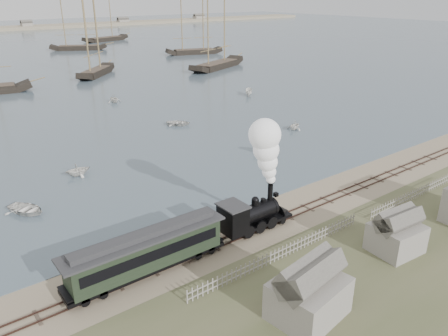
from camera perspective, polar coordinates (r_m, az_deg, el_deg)
ground at (r=46.04m, az=7.33°, el=-4.99°), size 600.00×600.00×0.00m
rail_track at (r=44.80m, az=9.12°, el=-5.86°), size 120.00×1.80×0.16m
picket_fence_west at (r=37.79m, az=7.64°, el=-11.61°), size 19.00×0.10×1.20m
picket_fence_east at (r=51.31m, az=23.41°, el=-3.80°), size 15.00×0.10×1.20m
shed_left at (r=32.50m, az=10.78°, el=-18.31°), size 5.00×4.00×4.10m
shed_mid at (r=41.17m, az=21.28°, el=-10.02°), size 4.00×3.50×3.60m
locomotive at (r=40.07m, az=5.29°, el=-1.81°), size 8.13×3.04×10.13m
passenger_coach at (r=35.13m, az=-10.07°, el=-10.60°), size 13.47×2.60×3.27m
beached_dinghy at (r=37.77m, az=-15.34°, el=-11.61°), size 2.92×3.88×0.76m
rowboat_0 at (r=48.39m, az=-24.42°, el=-4.89°), size 5.12×4.66×0.87m
rowboat_1 at (r=55.53m, az=-18.57°, el=-0.18°), size 2.69×3.08×1.56m
rowboat_2 at (r=60.29m, az=5.13°, el=2.54°), size 3.28×3.10×1.27m
rowboat_3 at (r=73.26m, az=-5.97°, el=5.90°), size 4.73×4.83×0.82m
rowboat_4 at (r=71.30m, az=9.21°, el=5.53°), size 3.05×3.31×1.45m
rowboat_5 at (r=94.33m, az=3.24°, el=9.86°), size 3.69×3.47×1.42m
rowboat_7 at (r=90.76m, az=-14.19°, el=8.79°), size 3.17×2.77×1.61m
schooner_3 at (r=120.69m, az=-16.82°, el=16.17°), size 15.16×15.34×20.00m
schooner_4 at (r=127.68m, az=-0.88°, el=17.34°), size 23.45×13.88×20.00m
schooner_5 at (r=157.58m, az=-4.01°, el=18.22°), size 20.20×10.37×20.00m
schooner_8 at (r=177.11m, az=-18.85°, el=17.60°), size 20.24×13.34×20.00m
schooner_9 at (r=206.20m, az=-15.47°, el=18.46°), size 22.54×10.54×20.00m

